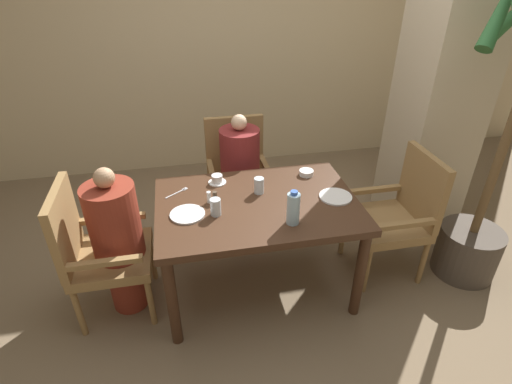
% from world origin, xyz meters
% --- Properties ---
extents(ground_plane, '(16.00, 16.00, 0.00)m').
position_xyz_m(ground_plane, '(0.00, 0.00, 0.00)').
color(ground_plane, '#7A664C').
extents(wall_back, '(8.00, 0.06, 2.80)m').
position_xyz_m(wall_back, '(0.00, 2.10, 1.40)').
color(wall_back, '#C6B289').
rests_on(wall_back, ground_plane).
extents(pillar_stone, '(0.56, 0.56, 2.70)m').
position_xyz_m(pillar_stone, '(1.61, 0.60, 1.35)').
color(pillar_stone, '#BCAD8E').
rests_on(pillar_stone, ground_plane).
extents(dining_table, '(1.32, 0.91, 0.73)m').
position_xyz_m(dining_table, '(0.00, 0.00, 0.64)').
color(dining_table, '#422819').
rests_on(dining_table, ground_plane).
extents(chair_left_side, '(0.51, 0.51, 0.95)m').
position_xyz_m(chair_left_side, '(-1.06, 0.00, 0.51)').
color(chair_left_side, olive).
rests_on(chair_left_side, ground_plane).
extents(diner_in_left_chair, '(0.32, 0.32, 1.08)m').
position_xyz_m(diner_in_left_chair, '(-0.91, 0.00, 0.55)').
color(diner_in_left_chair, maroon).
rests_on(diner_in_left_chair, ground_plane).
extents(chair_far_side, '(0.51, 0.51, 0.95)m').
position_xyz_m(chair_far_side, '(0.00, 0.85, 0.51)').
color(chair_far_side, olive).
rests_on(chair_far_side, ground_plane).
extents(diner_in_far_chair, '(0.32, 0.32, 1.08)m').
position_xyz_m(diner_in_far_chair, '(-0.00, 0.70, 0.55)').
color(diner_in_far_chair, maroon).
rests_on(diner_in_far_chair, ground_plane).
extents(chair_right_side, '(0.51, 0.51, 0.95)m').
position_xyz_m(chair_right_side, '(1.06, 0.00, 0.51)').
color(chair_right_side, olive).
rests_on(chair_right_side, ground_plane).
extents(potted_palm, '(0.77, 0.79, 2.33)m').
position_xyz_m(potted_palm, '(1.59, -0.17, 0.85)').
color(potted_palm, '#4C4238').
rests_on(potted_palm, ground_plane).
extents(plate_main_left, '(0.22, 0.22, 0.01)m').
position_xyz_m(plate_main_left, '(-0.46, -0.06, 0.74)').
color(plate_main_left, white).
rests_on(plate_main_left, dining_table).
extents(plate_main_right, '(0.22, 0.22, 0.01)m').
position_xyz_m(plate_main_right, '(0.52, -0.05, 0.74)').
color(plate_main_right, white).
rests_on(plate_main_right, dining_table).
extents(teacup_with_saucer, '(0.13, 0.13, 0.06)m').
position_xyz_m(teacup_with_saucer, '(-0.23, 0.31, 0.76)').
color(teacup_with_saucer, white).
rests_on(teacup_with_saucer, dining_table).
extents(bowl_small, '(0.10, 0.10, 0.04)m').
position_xyz_m(bowl_small, '(0.43, 0.29, 0.75)').
color(bowl_small, white).
rests_on(bowl_small, dining_table).
extents(water_bottle, '(0.08, 0.08, 0.22)m').
position_xyz_m(water_bottle, '(0.16, -0.27, 0.83)').
color(water_bottle, '#A3C6DB').
rests_on(water_bottle, dining_table).
extents(glass_tall_near, '(0.07, 0.07, 0.11)m').
position_xyz_m(glass_tall_near, '(0.03, 0.11, 0.79)').
color(glass_tall_near, silver).
rests_on(glass_tall_near, dining_table).
extents(glass_tall_mid, '(0.07, 0.07, 0.11)m').
position_xyz_m(glass_tall_mid, '(-0.28, -0.09, 0.79)').
color(glass_tall_mid, silver).
rests_on(glass_tall_mid, dining_table).
extents(salt_shaker, '(0.03, 0.03, 0.08)m').
position_xyz_m(salt_shaker, '(-0.31, 0.06, 0.77)').
color(salt_shaker, white).
rests_on(salt_shaker, dining_table).
extents(pepper_shaker, '(0.03, 0.03, 0.08)m').
position_xyz_m(pepper_shaker, '(-0.27, 0.06, 0.77)').
color(pepper_shaker, '#4C3D2D').
rests_on(pepper_shaker, dining_table).
extents(fork_beside_plate, '(0.16, 0.12, 0.00)m').
position_xyz_m(fork_beside_plate, '(-0.50, 0.23, 0.73)').
color(fork_beside_plate, silver).
rests_on(fork_beside_plate, dining_table).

